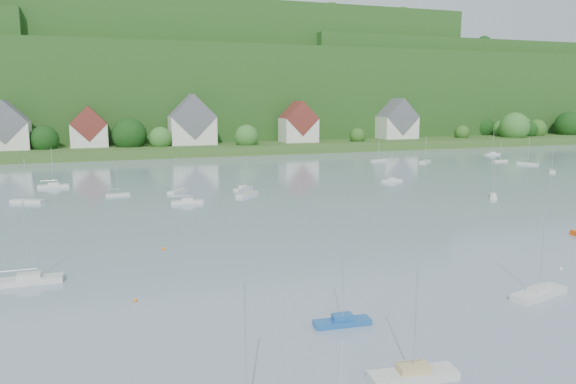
% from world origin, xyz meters
% --- Properties ---
extents(far_shore_strip, '(600.00, 60.00, 3.00)m').
position_xyz_m(far_shore_strip, '(0.00, 200.00, 1.50)').
color(far_shore_strip, '#2E5821').
rests_on(far_shore_strip, ground).
extents(forested_ridge, '(620.00, 181.22, 69.89)m').
position_xyz_m(forested_ridge, '(0.39, 268.57, 22.89)').
color(forested_ridge, '#173D13').
rests_on(forested_ridge, ground).
extents(village_building_0, '(14.00, 10.40, 16.00)m').
position_xyz_m(village_building_0, '(-55.00, 187.00, 9.51)').
color(village_building_0, silver).
rests_on(village_building_0, far_shore_strip).
extents(village_building_1, '(12.00, 9.36, 14.00)m').
position_xyz_m(village_building_1, '(-30.00, 189.00, 8.75)').
color(village_building_1, silver).
rests_on(village_building_1, far_shore_strip).
extents(village_building_2, '(16.00, 11.44, 18.00)m').
position_xyz_m(village_building_2, '(5.00, 188.00, 10.27)').
color(village_building_2, silver).
rests_on(village_building_2, far_shore_strip).
extents(village_building_3, '(13.00, 10.40, 15.50)m').
position_xyz_m(village_building_3, '(45.00, 186.00, 9.43)').
color(village_building_3, silver).
rests_on(village_building_3, far_shore_strip).
extents(village_building_4, '(15.00, 10.40, 16.50)m').
position_xyz_m(village_building_4, '(90.00, 190.00, 9.59)').
color(village_building_4, silver).
rests_on(village_building_4, far_shore_strip).
extents(near_sailboat_1, '(5.06, 1.76, 6.71)m').
position_xyz_m(near_sailboat_1, '(-7.65, 31.73, 0.40)').
color(near_sailboat_1, '#1C529A').
rests_on(near_sailboat_1, ground).
extents(near_sailboat_2, '(6.39, 2.42, 8.41)m').
position_xyz_m(near_sailboat_2, '(-6.88, 21.76, 0.45)').
color(near_sailboat_2, silver).
rests_on(near_sailboat_2, ground).
extents(near_sailboat_3, '(6.92, 3.40, 9.00)m').
position_xyz_m(near_sailboat_3, '(13.40, 31.55, 0.46)').
color(near_sailboat_3, silver).
rests_on(near_sailboat_3, ground).
extents(near_sailboat_6, '(6.60, 1.90, 8.88)m').
position_xyz_m(near_sailboat_6, '(-34.28, 52.18, 0.46)').
color(near_sailboat_6, silver).
rests_on(near_sailboat_6, ground).
extents(mooring_buoy_1, '(0.42, 0.42, 0.42)m').
position_xyz_m(mooring_buoy_1, '(22.22, 37.51, 0.00)').
color(mooring_buoy_1, silver).
rests_on(mooring_buoy_1, ground).
extents(mooring_buoy_3, '(0.46, 0.46, 0.46)m').
position_xyz_m(mooring_buoy_3, '(-19.47, 60.67, 0.00)').
color(mooring_buoy_3, orange).
rests_on(mooring_buoy_3, ground).
extents(mooring_buoy_5, '(0.39, 0.39, 0.39)m').
position_xyz_m(mooring_buoy_5, '(-24.11, 43.23, 0.00)').
color(mooring_buoy_5, orange).
rests_on(mooring_buoy_5, ground).
extents(far_sailboat_cluster, '(198.31, 78.17, 8.71)m').
position_xyz_m(far_sailboat_cluster, '(10.46, 116.79, 0.38)').
color(far_sailboat_cluster, silver).
rests_on(far_sailboat_cluster, ground).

